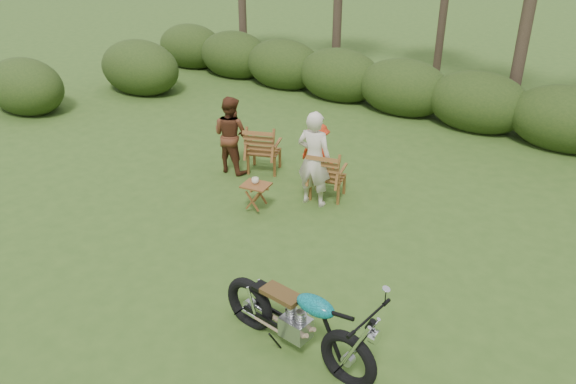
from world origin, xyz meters
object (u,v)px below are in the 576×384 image
Objects in this scene: lawn_chair_left at (264,171)px; adult_b at (232,170)px; adult_a at (313,203)px; motorcycle at (296,349)px; lawn_chair_right at (327,197)px; side_table at (256,197)px; child at (317,183)px; cup at (255,181)px.

adult_b reaches higher than lawn_chair_left.
adult_a is 1.12× the size of adult_b.
motorcycle is 2.19× the size of lawn_chair_right.
lawn_chair_left is at bearing 124.95° from side_table.
motorcycle is at bearing -42.03° from side_table.
side_table is 1.61m from child.
cup is at bearing 86.58° from child.
lawn_chair_left reaches higher than lawn_chair_right.
lawn_chair_right is 0.63m from child.
adult_b is at bearing 25.29° from child.
adult_b is (-4.20, 3.42, 0.00)m from motorcycle.
motorcycle reaches higher than lawn_chair_right.
lawn_chair_left is at bearing 136.57° from motorcycle.
child is (-0.44, 0.74, 0.00)m from adult_a.
side_table is (-2.71, 2.44, 0.25)m from motorcycle.
cup reaches higher than lawn_chair_right.
side_table is 0.31m from cup.
lawn_chair_right is 0.56× the size of adult_a.
adult_a is 2.16m from adult_b.
adult_a is at bearing 124.71° from motorcycle.
cup is (0.92, -1.35, 0.56)m from lawn_chair_left.
side_table is at bearing 99.75° from lawn_chair_left.
adult_a is (-2.04, 3.27, 0.00)m from motorcycle.
lawn_chair_left reaches higher than side_table.
side_table is 1.09m from adult_a.
adult_a is (-0.06, -0.36, 0.00)m from lawn_chair_right.
adult_a reaches higher than adult_b.
cup is at bearing 140.74° from motorcycle.
adult_b is (-2.16, 0.15, 0.00)m from adult_a.
lawn_chair_right is 7.53× the size of cup.
adult_a is at bearing 48.61° from cup.
motorcycle is 4.14m from lawn_chair_right.
side_table is 0.29× the size of adult_a.
child is at bearing -165.45° from adult_b.
motorcycle is 5.42m from adult_b.
child is at bearing 163.76° from lawn_chair_left.
motorcycle reaches higher than lawn_chair_left.
adult_b is at bearing 11.64° from lawn_chair_left.
lawn_chair_right is 1.94× the size of side_table.
adult_b is 1.82m from child.
cup is 1.66m from child.
motorcycle is at bearing 108.66° from lawn_chair_left.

